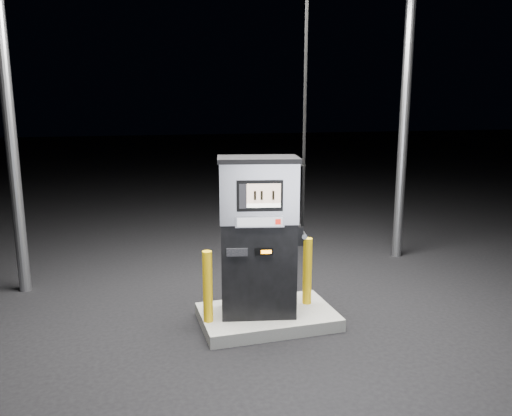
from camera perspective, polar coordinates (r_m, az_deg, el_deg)
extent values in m
plane|color=black|center=(6.22, 1.30, -12.96)|extent=(80.00, 80.00, 0.00)
cube|color=#61605C|center=(6.19, 1.31, -12.32)|extent=(1.60, 1.00, 0.15)
cylinder|color=gray|center=(7.52, -26.28, 7.86)|extent=(0.16, 0.16, 4.50)
cylinder|color=gray|center=(8.77, 16.54, 8.95)|extent=(0.16, 0.16, 4.50)
cube|color=black|center=(5.92, 0.23, -6.79)|extent=(0.95, 0.67, 1.14)
cube|color=silver|center=(5.70, 0.24, 1.91)|extent=(0.97, 0.69, 0.68)
cube|color=black|center=(5.65, 0.24, 5.59)|extent=(1.01, 0.73, 0.05)
cube|color=black|center=(5.44, 0.45, 1.40)|extent=(0.50, 0.13, 0.35)
cube|color=tan|center=(5.43, 0.89, 1.66)|extent=(0.37, 0.08, 0.22)
cube|color=white|center=(5.45, 0.89, 0.29)|extent=(0.37, 0.08, 0.05)
cube|color=silver|center=(5.50, 0.44, -1.58)|extent=(0.54, 0.14, 0.13)
cube|color=#AFB1B7|center=(5.49, 0.46, -1.62)|extent=(0.49, 0.11, 0.10)
cube|color=red|center=(5.51, 2.53, -1.59)|extent=(0.06, 0.02, 0.06)
cube|color=black|center=(5.60, 0.90, -5.01)|extent=(0.20, 0.06, 0.08)
cube|color=orange|center=(5.59, 1.19, -5.04)|extent=(0.12, 0.03, 0.04)
cube|color=black|center=(5.58, -2.18, -5.08)|extent=(0.24, 0.07, 0.09)
cube|color=black|center=(5.87, 4.89, -3.08)|extent=(0.12, 0.18, 0.23)
cylinder|color=gray|center=(5.88, 5.42, -3.06)|extent=(0.10, 0.21, 0.06)
cylinder|color=black|center=(5.64, 5.61, 11.91)|extent=(0.04, 0.04, 2.82)
cylinder|color=yellow|center=(5.77, -5.54, -8.94)|extent=(0.12, 0.12, 0.84)
cylinder|color=yellow|center=(6.28, 5.88, -7.19)|extent=(0.13, 0.13, 0.84)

